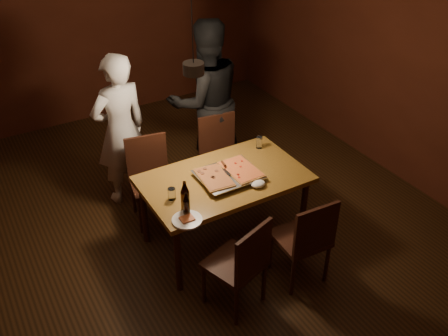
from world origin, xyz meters
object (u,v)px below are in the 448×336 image
diner_white (121,130)px  diner_dark (206,101)px  beer_bottle_b (185,196)px  plate_slice (187,220)px  chair_far_right (220,148)px  chair_near_left (243,259)px  pizza_tray (229,176)px  beer_bottle_a (186,204)px  chair_near_right (307,235)px  chair_far_left (150,172)px  dining_table (224,184)px  pendant_lamp (194,67)px

diner_white → diner_dark: size_ratio=0.90×
beer_bottle_b → plate_slice: beer_bottle_b is taller
chair_far_right → diner_white: size_ratio=0.29×
chair_near_left → pizza_tray: size_ratio=0.96×
chair_near_left → beer_bottle_b: 0.70m
pizza_tray → chair_far_right: bearing=64.1°
chair_far_right → beer_bottle_b: bearing=54.7°
diner_white → diner_dark: diner_dark is taller
chair_near_left → beer_bottle_a: (-0.24, 0.49, 0.32)m
beer_bottle_a → plate_slice: bearing=-115.1°
chair_near_right → plate_slice: chair_near_right is taller
chair_near_left → chair_near_right: same height
chair_far_right → pizza_tray: size_ratio=0.88×
chair_near_left → chair_near_right: 0.63m
chair_near_left → chair_far_left: bearing=76.8°
chair_near_right → beer_bottle_a: size_ratio=2.19×
chair_far_right → beer_bottle_b: (-0.92, -1.02, 0.35)m
plate_slice → dining_table: bearing=34.1°
diner_dark → chair_far_right: bearing=87.3°
diner_white → chair_near_right: bearing=104.7°
pizza_tray → diner_dark: bearing=69.6°
chair_far_left → pendant_lamp: pendant_lamp is taller
beer_bottle_b → chair_near_right: bearing=-34.6°
chair_far_right → diner_dark: 0.57m
chair_near_left → plate_slice: 0.55m
beer_bottle_a → pendant_lamp: pendant_lamp is taller
chair_near_left → pendant_lamp: bearing=63.5°
chair_far_right → diner_white: 1.08m
chair_near_right → diner_dark: bearing=89.4°
chair_far_left → diner_white: bearing=-65.4°
pizza_tray → plate_slice: (-0.60, -0.35, -0.01)m
dining_table → beer_bottle_b: beer_bottle_b is taller
chair_near_right → diner_white: size_ratio=0.29×
plate_slice → pendant_lamp: 1.26m
diner_white → diner_dark: (1.01, 0.01, 0.09)m
diner_white → diner_dark: bearing=171.7°
diner_white → beer_bottle_b: bearing=82.3°
chair_far_left → chair_near_left: size_ratio=0.92×
chair_near_left → dining_table: bearing=51.2°
chair_near_right → diner_white: bearing=116.8°
beer_bottle_b → plate_slice: bearing=-112.5°
chair_far_left → chair_near_right: (0.77, -1.57, 0.00)m
dining_table → beer_bottle_a: bearing=-149.7°
beer_bottle_a → diner_dark: size_ratio=0.12×
dining_table → plate_slice: size_ratio=6.00×
pendant_lamp → beer_bottle_a: bearing=-124.9°
chair_near_right → beer_bottle_a: bearing=152.4°
diner_white → pendant_lamp: size_ratio=1.51×
beer_bottle_b → dining_table: bearing=25.7°
chair_far_right → chair_near_right: 1.60m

